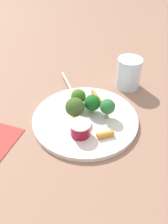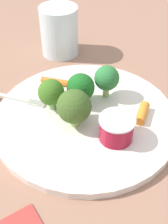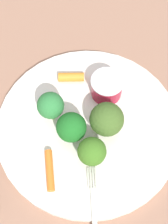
% 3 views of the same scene
% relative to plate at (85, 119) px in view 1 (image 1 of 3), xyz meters
% --- Properties ---
extents(ground_plane, '(2.40, 2.40, 0.00)m').
position_rel_plate_xyz_m(ground_plane, '(0.00, 0.00, -0.01)').
color(ground_plane, '#936852').
extents(plate, '(0.27, 0.27, 0.01)m').
position_rel_plate_xyz_m(plate, '(0.00, 0.00, 0.00)').
color(plate, silver).
rests_on(plate, ground_plane).
extents(sauce_cup, '(0.05, 0.05, 0.03)m').
position_rel_plate_xyz_m(sauce_cup, '(-0.03, 0.05, 0.02)').
color(sauce_cup, maroon).
rests_on(sauce_cup, plate).
extents(broccoli_floret_0, '(0.04, 0.04, 0.05)m').
position_rel_plate_xyz_m(broccoli_floret_0, '(-0.04, -0.03, 0.04)').
color(broccoli_floret_0, '#95B665').
rests_on(broccoli_floret_0, plate).
extents(broccoli_floret_1, '(0.05, 0.05, 0.06)m').
position_rel_plate_xyz_m(broccoli_floret_1, '(0.02, 0.02, 0.04)').
color(broccoli_floret_1, '#97C45F').
rests_on(broccoli_floret_1, plate).
extents(broccoli_floret_2, '(0.04, 0.04, 0.05)m').
position_rel_plate_xyz_m(broccoli_floret_2, '(0.04, -0.03, 0.04)').
color(broccoli_floret_2, '#87BE69').
rests_on(broccoli_floret_2, plate).
extents(broccoli_floret_3, '(0.04, 0.04, 0.05)m').
position_rel_plate_xyz_m(broccoli_floret_3, '(0.00, -0.03, 0.04)').
color(broccoli_floret_3, '#8EB164').
rests_on(broccoli_floret_3, plate).
extents(carrot_stick_0, '(0.03, 0.04, 0.01)m').
position_rel_plate_xyz_m(carrot_stick_0, '(-0.08, 0.02, 0.01)').
color(carrot_stick_0, orange).
rests_on(carrot_stick_0, plate).
extents(carrot_stick_1, '(0.05, 0.04, 0.01)m').
position_rel_plate_xyz_m(carrot_stick_1, '(0.03, -0.08, 0.01)').
color(carrot_stick_1, orange).
rests_on(carrot_stick_1, plate).
extents(fork, '(0.15, 0.10, 0.00)m').
position_rel_plate_xyz_m(fork, '(0.12, -0.08, 0.01)').
color(fork, beige).
rests_on(fork, plate).
extents(drinking_glass, '(0.07, 0.07, 0.09)m').
position_rel_plate_xyz_m(drinking_glass, '(0.00, -0.21, 0.04)').
color(drinking_glass, silver).
rests_on(drinking_glass, ground_plane).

